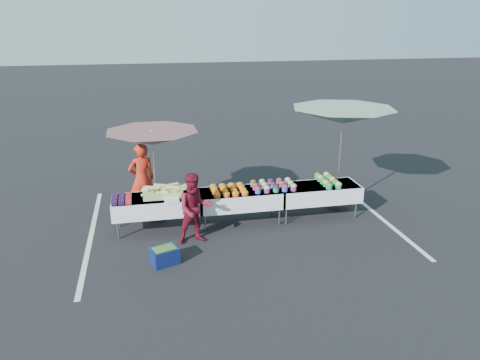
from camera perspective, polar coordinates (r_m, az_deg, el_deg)
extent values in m
plane|color=black|center=(10.48, 0.00, -5.17)|extent=(80.00, 80.00, 0.00)
cube|color=silver|center=(10.37, -17.69, -6.40)|extent=(0.10, 5.00, 0.00)
cube|color=silver|center=(11.51, 15.82, -3.63)|extent=(0.10, 5.00, 0.00)
cube|color=white|center=(10.02, -10.14, -2.15)|extent=(1.80, 0.75, 0.04)
cube|color=white|center=(10.07, -10.09, -3.00)|extent=(1.86, 0.81, 0.36)
cylinder|color=slate|center=(9.97, -14.63, -5.93)|extent=(0.04, 0.04, 0.39)
cylinder|color=slate|center=(10.51, -14.51, -4.59)|extent=(0.04, 0.04, 0.39)
cylinder|color=slate|center=(10.00, -5.18, -5.28)|extent=(0.04, 0.04, 0.39)
cylinder|color=slate|center=(10.53, -5.57, -3.98)|extent=(0.04, 0.04, 0.39)
cube|color=white|center=(10.20, 0.00, -1.43)|extent=(1.80, 0.75, 0.04)
cube|color=white|center=(10.26, 0.00, -2.27)|extent=(1.86, 0.81, 0.36)
cylinder|color=slate|center=(10.01, -4.27, -5.21)|extent=(0.04, 0.04, 0.39)
cylinder|color=slate|center=(10.55, -4.70, -3.92)|extent=(0.04, 0.04, 0.39)
cylinder|color=slate|center=(10.33, 4.81, -4.45)|extent=(0.04, 0.04, 0.39)
cylinder|color=slate|center=(10.85, 3.93, -3.23)|extent=(0.04, 0.04, 0.39)
cube|color=white|center=(10.69, 9.49, -0.72)|extent=(1.80, 0.75, 0.04)
cube|color=white|center=(10.75, 9.44, -1.53)|extent=(1.86, 0.81, 0.36)
cylinder|color=slate|center=(10.37, 5.66, -4.37)|extent=(0.04, 0.04, 0.39)
cylinder|color=slate|center=(10.89, 4.74, -3.16)|extent=(0.04, 0.04, 0.39)
cylinder|color=slate|center=(10.95, 13.90, -3.56)|extent=(0.04, 0.04, 0.39)
cylinder|color=slate|center=(11.44, 12.66, -2.46)|extent=(0.04, 0.04, 0.39)
cube|color=black|center=(9.77, -15.09, -2.71)|extent=(0.12, 0.12, 0.08)
cube|color=black|center=(9.90, -15.05, -2.41)|extent=(0.12, 0.12, 0.08)
cube|color=black|center=(10.03, -15.02, -2.13)|extent=(0.12, 0.12, 0.08)
cube|color=black|center=(10.16, -14.98, -1.85)|extent=(0.12, 0.12, 0.08)
cube|color=black|center=(9.76, -14.27, -2.66)|extent=(0.12, 0.12, 0.08)
cube|color=black|center=(9.89, -14.24, -2.36)|extent=(0.12, 0.12, 0.08)
cube|color=black|center=(10.02, -14.22, -2.07)|extent=(0.12, 0.12, 0.08)
cube|color=black|center=(10.15, -14.20, -1.79)|extent=(0.12, 0.12, 0.08)
cube|color=#AA1D12|center=(9.75, -13.45, -2.60)|extent=(0.12, 0.12, 0.08)
cube|color=#AA1D12|center=(9.88, -13.43, -2.31)|extent=(0.12, 0.12, 0.08)
cube|color=#AA1D12|center=(10.01, -13.42, -2.02)|extent=(0.12, 0.12, 0.08)
cube|color=#AA1D12|center=(10.14, -13.41, -1.74)|extent=(0.12, 0.12, 0.08)
cube|color=#95AE59|center=(10.04, -8.76, -1.47)|extent=(1.05, 0.55, 0.14)
cylinder|color=#95AE59|center=(10.18, -7.11, -0.88)|extent=(0.27, 0.09, 0.10)
cylinder|color=#95AE59|center=(10.04, -10.96, -0.97)|extent=(0.27, 0.14, 0.07)
cylinder|color=#95AE59|center=(9.89, -8.12, -0.84)|extent=(0.27, 0.14, 0.09)
cylinder|color=#95AE59|center=(10.05, -11.20, -1.31)|extent=(0.27, 0.15, 0.10)
cylinder|color=#95AE59|center=(9.95, -9.78, -1.15)|extent=(0.27, 0.15, 0.08)
cylinder|color=#95AE59|center=(10.03, -9.02, -0.75)|extent=(0.27, 0.10, 0.10)
cylinder|color=#95AE59|center=(9.92, -8.98, -1.00)|extent=(0.27, 0.07, 0.08)
cylinder|color=#95AE59|center=(9.83, -9.47, -1.48)|extent=(0.27, 0.14, 0.09)
cylinder|color=#95AE59|center=(10.18, -9.75, -0.62)|extent=(0.27, 0.12, 0.08)
cylinder|color=#95AE59|center=(10.14, -6.24, -0.85)|extent=(0.27, 0.16, 0.08)
cylinder|color=#95AE59|center=(9.96, -10.57, -1.11)|extent=(0.27, 0.11, 0.07)
cylinder|color=#95AE59|center=(9.80, -9.19, -1.78)|extent=(0.27, 0.10, 0.07)
cylinder|color=#95AE59|center=(10.14, -8.23, -0.55)|extent=(0.27, 0.12, 0.08)
cylinder|color=#95AE59|center=(9.79, -11.23, -1.67)|extent=(0.27, 0.15, 0.08)
cylinder|color=#95AE59|center=(10.02, -10.75, -0.88)|extent=(0.27, 0.10, 0.08)
cylinder|color=#95AE59|center=(9.97, -7.57, -1.05)|extent=(0.27, 0.16, 0.10)
cylinder|color=#95AE59|center=(9.91, -10.39, -0.93)|extent=(0.27, 0.12, 0.09)
cylinder|color=#95AE59|center=(9.79, -7.13, -1.12)|extent=(0.27, 0.09, 0.07)
cylinder|color=#95AE59|center=(9.85, -6.76, -1.41)|extent=(0.27, 0.10, 0.09)
cylinder|color=#95AE59|center=(9.91, -7.30, -1.39)|extent=(0.27, 0.12, 0.09)
cylinder|color=#95AE59|center=(10.24, -8.30, -0.80)|extent=(0.27, 0.10, 0.08)
cylinder|color=#95AE59|center=(10.01, -6.64, -0.78)|extent=(0.27, 0.14, 0.10)
cylinder|color=#95AE59|center=(10.23, -7.09, -0.76)|extent=(0.27, 0.12, 0.07)
cylinder|color=#95AE59|center=(10.20, -7.44, -0.84)|extent=(0.27, 0.07, 0.10)
cylinder|color=#95AE59|center=(9.83, -6.25, -1.58)|extent=(0.27, 0.09, 0.10)
cylinder|color=#95AE59|center=(9.83, -10.62, -1.16)|extent=(0.27, 0.17, 0.08)
cube|color=white|center=(9.73, -8.32, -2.41)|extent=(0.30, 0.25, 0.05)
cylinder|color=#D14717|center=(9.84, -2.81, -1.98)|extent=(0.15, 0.15, 0.05)
ellipsoid|color=#C8660B|center=(9.82, -2.81, -1.76)|extent=(0.15, 0.15, 0.08)
cylinder|color=#D14717|center=(10.00, -2.97, -1.61)|extent=(0.15, 0.15, 0.05)
ellipsoid|color=#C8660B|center=(9.99, -2.97, -1.40)|extent=(0.15, 0.15, 0.08)
cylinder|color=#D14717|center=(10.17, -3.13, -1.26)|extent=(0.15, 0.15, 0.05)
ellipsoid|color=#C8660B|center=(10.16, -3.13, -1.05)|extent=(0.15, 0.15, 0.08)
cylinder|color=#D14717|center=(10.34, -3.28, -0.92)|extent=(0.15, 0.15, 0.05)
ellipsoid|color=#C8660B|center=(10.32, -3.28, -0.71)|extent=(0.15, 0.15, 0.08)
cylinder|color=#D14717|center=(9.87, -1.66, -1.89)|extent=(0.15, 0.15, 0.05)
ellipsoid|color=#C8660B|center=(9.85, -1.66, -1.67)|extent=(0.15, 0.15, 0.08)
cylinder|color=#D14717|center=(10.03, -1.84, -1.53)|extent=(0.15, 0.15, 0.05)
ellipsoid|color=#C8660B|center=(10.02, -1.84, -1.32)|extent=(0.15, 0.15, 0.08)
cylinder|color=#D14717|center=(10.20, -2.02, -1.18)|extent=(0.15, 0.15, 0.05)
ellipsoid|color=#C8660B|center=(10.19, -2.02, -0.97)|extent=(0.15, 0.15, 0.08)
cylinder|color=#D14717|center=(10.37, -2.19, -0.84)|extent=(0.15, 0.15, 0.05)
ellipsoid|color=#C8660B|center=(10.35, -2.19, -0.64)|extent=(0.15, 0.15, 0.08)
cylinder|color=#D14717|center=(9.90, -0.52, -1.81)|extent=(0.15, 0.15, 0.05)
ellipsoid|color=#C8660B|center=(9.89, -0.52, -1.59)|extent=(0.15, 0.15, 0.08)
cylinder|color=#D14717|center=(10.07, -0.72, -1.45)|extent=(0.15, 0.15, 0.05)
ellipsoid|color=#C8660B|center=(10.05, -0.72, -1.24)|extent=(0.15, 0.15, 0.08)
cylinder|color=#D14717|center=(10.23, -0.91, -1.10)|extent=(0.15, 0.15, 0.05)
ellipsoid|color=#C8660B|center=(10.22, -0.91, -0.89)|extent=(0.15, 0.15, 0.08)
cylinder|color=#D14717|center=(10.40, -1.10, -0.77)|extent=(0.15, 0.15, 0.05)
ellipsoid|color=#C8660B|center=(10.39, -1.10, -0.56)|extent=(0.15, 0.15, 0.08)
cylinder|color=#D14717|center=(9.94, 0.61, -1.72)|extent=(0.15, 0.15, 0.05)
ellipsoid|color=#C8660B|center=(9.93, 0.61, -1.51)|extent=(0.15, 0.15, 0.08)
cylinder|color=#D14717|center=(10.10, 0.39, -1.37)|extent=(0.15, 0.15, 0.05)
ellipsoid|color=#C8660B|center=(10.09, 0.39, -1.16)|extent=(0.15, 0.15, 0.08)
cylinder|color=#D14717|center=(10.27, 0.18, -1.02)|extent=(0.15, 0.15, 0.05)
ellipsoid|color=#C8660B|center=(10.26, 0.18, -0.81)|extent=(0.15, 0.15, 0.08)
cylinder|color=#D14717|center=(10.44, -0.02, -0.69)|extent=(0.15, 0.15, 0.05)
ellipsoid|color=#C8660B|center=(10.42, -0.02, -0.48)|extent=(0.15, 0.15, 0.08)
cylinder|color=blue|center=(10.05, 2.21, -1.35)|extent=(0.13, 0.13, 0.10)
ellipsoid|color=maroon|center=(10.03, 2.21, -1.03)|extent=(0.14, 0.14, 0.10)
cylinder|color=#AA2475|center=(10.25, 1.92, -0.93)|extent=(0.13, 0.13, 0.10)
ellipsoid|color=maroon|center=(10.23, 1.92, -0.61)|extent=(0.14, 0.14, 0.10)
cylinder|color=#208251|center=(10.45, 1.63, -0.52)|extent=(0.13, 0.13, 0.10)
ellipsoid|color=maroon|center=(10.43, 1.64, -0.21)|extent=(0.14, 0.14, 0.10)
cylinder|color=#AA2475|center=(10.10, 3.31, -1.26)|extent=(0.13, 0.13, 0.10)
ellipsoid|color=tan|center=(10.08, 3.32, -0.94)|extent=(0.14, 0.14, 0.10)
cylinder|color=#208251|center=(10.30, 3.00, -0.85)|extent=(0.13, 0.13, 0.10)
ellipsoid|color=tan|center=(10.28, 3.00, -0.53)|extent=(0.14, 0.14, 0.10)
cylinder|color=blue|center=(10.50, 2.70, -0.45)|extent=(0.13, 0.13, 0.10)
ellipsoid|color=tan|center=(10.48, 2.70, -0.14)|extent=(0.14, 0.14, 0.10)
cylinder|color=#208251|center=(10.15, 4.40, -1.18)|extent=(0.13, 0.13, 0.10)
ellipsoid|color=#29122F|center=(10.13, 4.41, -0.86)|extent=(0.14, 0.14, 0.10)
cylinder|color=blue|center=(10.35, 4.07, -0.77)|extent=(0.13, 0.13, 0.10)
ellipsoid|color=#29122F|center=(10.33, 4.08, -0.46)|extent=(0.14, 0.14, 0.10)
cylinder|color=#AA2475|center=(10.55, 3.75, -0.37)|extent=(0.13, 0.13, 0.10)
ellipsoid|color=#29122F|center=(10.53, 3.76, -0.06)|extent=(0.14, 0.14, 0.10)
cylinder|color=blue|center=(10.20, 5.48, -1.10)|extent=(0.13, 0.13, 0.10)
ellipsoid|color=maroon|center=(10.18, 5.49, -0.78)|extent=(0.14, 0.14, 0.10)
cylinder|color=#AA2475|center=(10.40, 5.13, -0.69)|extent=(0.13, 0.13, 0.10)
ellipsoid|color=maroon|center=(10.38, 5.14, -0.38)|extent=(0.14, 0.14, 0.10)
cylinder|color=#208251|center=(10.60, 4.79, -0.30)|extent=(0.13, 0.13, 0.10)
ellipsoid|color=maroon|center=(10.58, 4.80, 0.01)|extent=(0.14, 0.14, 0.10)
cylinder|color=#AA2475|center=(10.26, 6.55, -1.02)|extent=(0.13, 0.13, 0.10)
ellipsoid|color=tan|center=(10.24, 6.56, -0.71)|extent=(0.14, 0.14, 0.10)
cylinder|color=#208251|center=(10.46, 6.18, -0.61)|extent=(0.13, 0.13, 0.10)
ellipsoid|color=tan|center=(10.44, 6.19, -0.30)|extent=(0.14, 0.14, 0.10)
cylinder|color=blue|center=(10.66, 5.82, -0.22)|extent=(0.13, 0.13, 0.10)
ellipsoid|color=tan|center=(10.64, 5.83, 0.08)|extent=(0.14, 0.14, 0.10)
cylinder|color=#208251|center=(10.48, 10.81, -0.86)|extent=(0.14, 0.14, 0.08)
ellipsoid|color=#2F6E1D|center=(10.46, 10.83, -0.58)|extent=(0.14, 0.14, 0.11)
cylinder|color=#208251|center=(10.64, 10.45, -0.54)|extent=(0.14, 0.14, 0.08)
ellipsoid|color=tan|center=(10.62, 10.47, -0.26)|extent=(0.14, 0.14, 0.11)
cylinder|color=#208251|center=(10.80, 10.10, -0.23)|extent=(0.14, 0.14, 0.08)
ellipsoid|color=#2F6E1D|center=(10.78, 10.11, 0.05)|extent=(0.14, 0.14, 0.11)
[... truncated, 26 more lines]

